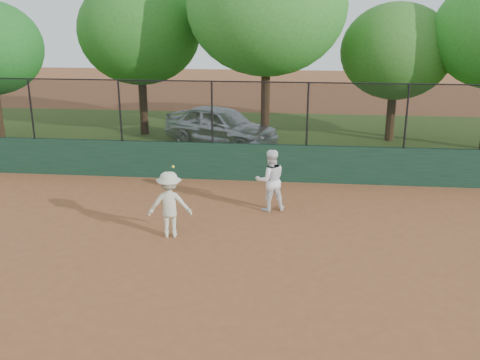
# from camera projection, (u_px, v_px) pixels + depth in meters

# --- Properties ---
(ground) EXTENTS (80.00, 80.00, 0.00)m
(ground) POSITION_uv_depth(u_px,v_px,m) (193.00, 260.00, 11.81)
(ground) COLOR brown
(ground) RESTS_ON ground
(back_wall) EXTENTS (26.00, 0.20, 1.20)m
(back_wall) POSITION_uv_depth(u_px,v_px,m) (228.00, 162.00, 17.32)
(back_wall) COLOR #1A3927
(back_wall) RESTS_ON ground
(grass_strip) EXTENTS (36.00, 12.00, 0.01)m
(grass_strip) POSITION_uv_depth(u_px,v_px,m) (246.00, 138.00, 23.18)
(grass_strip) COLOR #304B17
(grass_strip) RESTS_ON ground
(parked_car) EXTENTS (5.14, 3.91, 1.63)m
(parked_car) POSITION_uv_depth(u_px,v_px,m) (221.00, 126.00, 21.66)
(parked_car) COLOR #B9BDC3
(parked_car) RESTS_ON ground
(player_second) EXTENTS (0.99, 0.87, 1.72)m
(player_second) POSITION_uv_depth(u_px,v_px,m) (270.00, 180.00, 14.56)
(player_second) COLOR white
(player_second) RESTS_ON ground
(player_main) EXTENTS (1.14, 0.82, 1.92)m
(player_main) POSITION_uv_depth(u_px,v_px,m) (170.00, 204.00, 12.85)
(player_main) COLOR beige
(player_main) RESTS_ON ground
(fence_assembly) EXTENTS (26.00, 0.06, 2.00)m
(fence_assembly) POSITION_uv_depth(u_px,v_px,m) (227.00, 112.00, 16.82)
(fence_assembly) COLOR black
(fence_assembly) RESTS_ON back_wall
(tree_1) EXTENTS (5.22, 4.75, 6.71)m
(tree_1) POSITION_uv_depth(u_px,v_px,m) (139.00, 31.00, 22.57)
(tree_1) COLOR #3B2814
(tree_1) RESTS_ON ground
(tree_2) EXTENTS (6.11, 5.55, 8.09)m
(tree_2) POSITION_uv_depth(u_px,v_px,m) (267.00, 6.00, 20.15)
(tree_2) COLOR #422A17
(tree_2) RESTS_ON ground
(tree_3) EXTENTS (4.50, 4.09, 5.64)m
(tree_3) POSITION_uv_depth(u_px,v_px,m) (396.00, 52.00, 21.64)
(tree_3) COLOR #422B16
(tree_3) RESTS_ON ground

